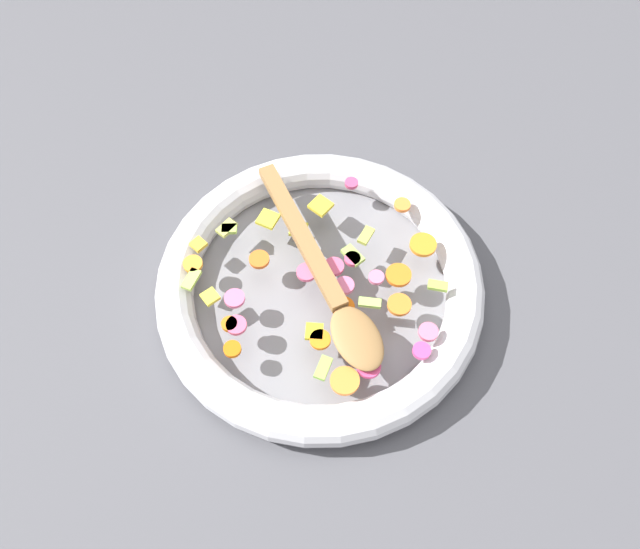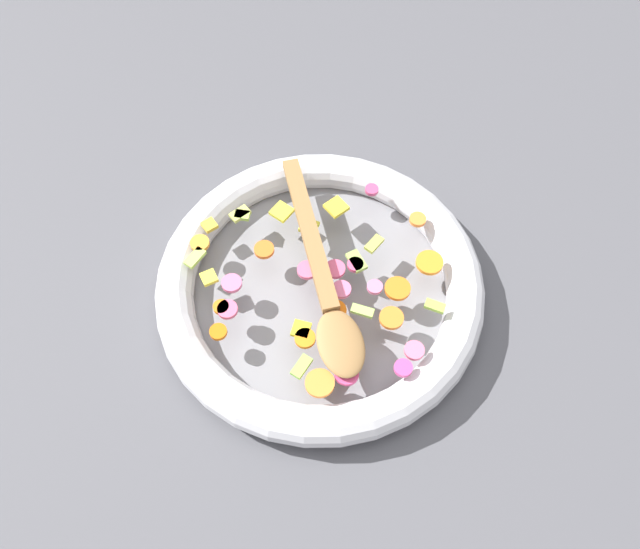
# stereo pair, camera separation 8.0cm
# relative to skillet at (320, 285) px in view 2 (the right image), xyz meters

# --- Properties ---
(ground_plane) EXTENTS (4.00, 4.00, 0.00)m
(ground_plane) POSITION_rel_skillet_xyz_m (0.00, 0.00, -0.02)
(ground_plane) COLOR #4C4C51
(skillet) EXTENTS (0.43, 0.43, 0.05)m
(skillet) POSITION_rel_skillet_xyz_m (0.00, 0.00, 0.00)
(skillet) COLOR slate
(skillet) RESTS_ON ground_plane
(chopped_vegetables) EXTENTS (0.33, 0.35, 0.01)m
(chopped_vegetables) POSITION_rel_skillet_xyz_m (0.02, 0.01, 0.03)
(chopped_vegetables) COLOR orange
(chopped_vegetables) RESTS_ON skillet
(wooden_spoon) EXTENTS (0.31, 0.20, 0.01)m
(wooden_spoon) POSITION_rel_skillet_xyz_m (0.02, 0.01, 0.04)
(wooden_spoon) COLOR olive
(wooden_spoon) RESTS_ON chopped_vegetables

